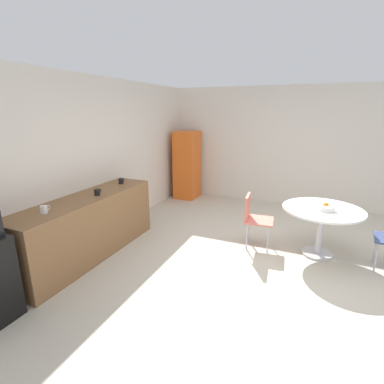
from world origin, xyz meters
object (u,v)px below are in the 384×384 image
object	(u,v)px
locker_cabinet	(187,165)
mug_red	(44,210)
mug_white	(121,181)
round_table	(322,217)
chair_coral	(253,215)
mug_green	(97,192)
fruit_bowl	(326,207)

from	to	relation	value
locker_cabinet	mug_red	xyz separation A→B (m)	(-4.02, 0.06, 0.14)
mug_white	round_table	bearing A→B (deg)	-80.76
chair_coral	mug_white	distance (m)	2.22
round_table	mug_green	world-z (taller)	mug_green
fruit_bowl	mug_white	world-z (taller)	mug_white
mug_green	fruit_bowl	bearing A→B (deg)	-69.51
locker_cabinet	chair_coral	size ratio (longest dim) A/B	1.94
fruit_bowl	mug_white	size ratio (longest dim) A/B	1.82
mug_white	mug_red	world-z (taller)	same
round_table	chair_coral	bearing A→B (deg)	95.27
locker_cabinet	chair_coral	xyz separation A→B (m)	(-2.05, -2.04, -0.28)
fruit_bowl	mug_green	size ratio (longest dim) A/B	1.82
chair_coral	mug_red	bearing A→B (deg)	133.12
locker_cabinet	round_table	bearing A→B (deg)	-123.16
fruit_bowl	mug_red	distance (m)	3.69
locker_cabinet	fruit_bowl	distance (m)	3.66
chair_coral	mug_green	size ratio (longest dim) A/B	6.43
locker_cabinet	round_table	size ratio (longest dim) A/B	1.44
mug_white	mug_green	distance (m)	0.70
chair_coral	mug_white	world-z (taller)	mug_white
round_table	mug_white	xyz separation A→B (m)	(-0.51, 3.11, 0.35)
round_table	mug_white	bearing A→B (deg)	99.24
chair_coral	locker_cabinet	bearing A→B (deg)	44.75
chair_coral	mug_red	xyz separation A→B (m)	(-1.96, 2.10, 0.43)
chair_coral	mug_red	size ratio (longest dim) A/B	6.43
locker_cabinet	mug_white	distance (m)	2.48
chair_coral	mug_red	distance (m)	2.90
round_table	mug_white	size ratio (longest dim) A/B	8.63
mug_white	mug_green	bearing A→B (deg)	-171.93
mug_white	fruit_bowl	bearing A→B (deg)	-81.99
mug_white	mug_green	xyz separation A→B (m)	(-0.70, -0.10, 0.00)
locker_cabinet	mug_red	bearing A→B (deg)	179.16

